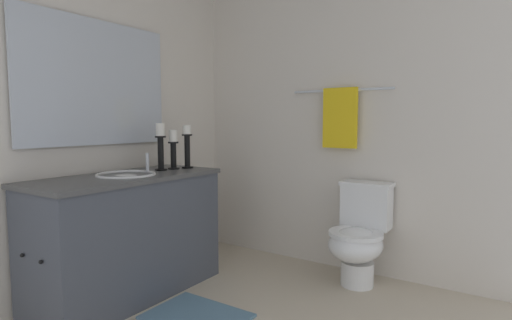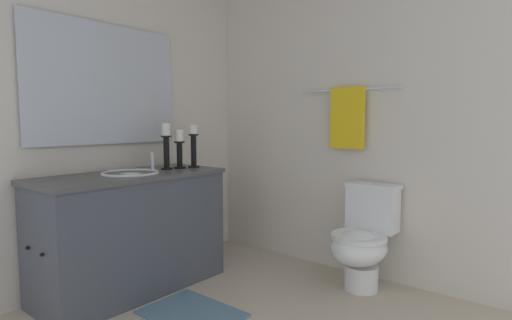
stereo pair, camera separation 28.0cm
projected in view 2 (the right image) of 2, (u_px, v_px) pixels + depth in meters
The scene contains 12 objects.
wall_back at pixel (348, 119), 3.23m from camera, with size 2.64×0.04×2.45m, color silver.
wall_left at pixel (93, 119), 2.97m from camera, with size 0.04×2.85×2.45m, color silver.
vanity_cabinet at pixel (132, 232), 2.90m from camera, with size 0.58×1.34×0.84m.
sink_basin at pixel (131, 179), 2.87m from camera, with size 0.40×0.40×0.24m.
mirror at pixel (106, 84), 2.98m from camera, with size 0.02×1.19×0.88m, color silver.
candle_holder_tall at pixel (194, 145), 3.24m from camera, with size 0.09×0.09×0.34m.
candle_holder_short at pixel (179, 148), 3.18m from camera, with size 0.09×0.09×0.30m.
candle_holder_mid at pixel (166, 145), 3.10m from camera, with size 0.09×0.09×0.35m.
toilet at pixel (363, 239), 2.92m from camera, with size 0.39×0.54×0.75m.
towel_bar at pixel (349, 90), 3.14m from camera, with size 0.02×0.02×0.83m, color silver.
towel_near_vanity at pixel (347, 118), 3.15m from camera, with size 0.28×0.03×0.48m, color yellow.
bath_mat at pixel (192, 314), 2.55m from camera, with size 0.60×0.44×0.02m, color slate.
Camera 2 is at (1.49, -1.55, 1.21)m, focal length 28.57 mm.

